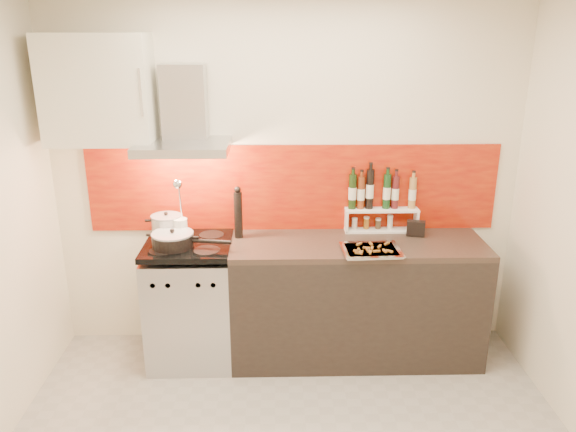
{
  "coord_description": "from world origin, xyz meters",
  "views": [
    {
      "loc": [
        -0.08,
        -2.58,
        2.34
      ],
      "look_at": [
        0.0,
        0.95,
        1.15
      ],
      "focal_mm": 35.0,
      "sensor_mm": 36.0,
      "label": 1
    }
  ],
  "objects_px": {
    "range_stove": "(191,303)",
    "baking_tray": "(371,250)",
    "saute_pan": "(174,240)",
    "counter": "(356,299)",
    "pepper_mill": "(238,213)",
    "stock_pot": "(167,226)"
  },
  "relations": [
    {
      "from": "counter",
      "to": "pepper_mill",
      "type": "height_order",
      "value": "pepper_mill"
    },
    {
      "from": "pepper_mill",
      "to": "baking_tray",
      "type": "bearing_deg",
      "value": -18.79
    },
    {
      "from": "baking_tray",
      "to": "saute_pan",
      "type": "bearing_deg",
      "value": 175.3
    },
    {
      "from": "saute_pan",
      "to": "baking_tray",
      "type": "bearing_deg",
      "value": -4.7
    },
    {
      "from": "stock_pot",
      "to": "pepper_mill",
      "type": "height_order",
      "value": "pepper_mill"
    },
    {
      "from": "counter",
      "to": "saute_pan",
      "type": "bearing_deg",
      "value": -176.43
    },
    {
      "from": "stock_pot",
      "to": "pepper_mill",
      "type": "xyz_separation_m",
      "value": [
        0.51,
        -0.0,
        0.09
      ]
    },
    {
      "from": "counter",
      "to": "stock_pot",
      "type": "xyz_separation_m",
      "value": [
        -1.36,
        0.12,
        0.54
      ]
    },
    {
      "from": "pepper_mill",
      "to": "saute_pan",
      "type": "bearing_deg",
      "value": -155.22
    },
    {
      "from": "saute_pan",
      "to": "baking_tray",
      "type": "relative_size",
      "value": 1.36
    },
    {
      "from": "range_stove",
      "to": "baking_tray",
      "type": "xyz_separation_m",
      "value": [
        1.26,
        -0.19,
        0.47
      ]
    },
    {
      "from": "counter",
      "to": "saute_pan",
      "type": "distance_m",
      "value": 1.38
    },
    {
      "from": "saute_pan",
      "to": "pepper_mill",
      "type": "height_order",
      "value": "pepper_mill"
    },
    {
      "from": "range_stove",
      "to": "baking_tray",
      "type": "distance_m",
      "value": 1.36
    },
    {
      "from": "pepper_mill",
      "to": "baking_tray",
      "type": "relative_size",
      "value": 0.94
    },
    {
      "from": "range_stove",
      "to": "stock_pot",
      "type": "relative_size",
      "value": 4.19
    },
    {
      "from": "saute_pan",
      "to": "baking_tray",
      "type": "height_order",
      "value": "saute_pan"
    },
    {
      "from": "range_stove",
      "to": "saute_pan",
      "type": "distance_m",
      "value": 0.53
    },
    {
      "from": "range_stove",
      "to": "baking_tray",
      "type": "height_order",
      "value": "baking_tray"
    },
    {
      "from": "pepper_mill",
      "to": "range_stove",
      "type": "bearing_deg",
      "value": -160.46
    },
    {
      "from": "counter",
      "to": "stock_pot",
      "type": "relative_size",
      "value": 8.28
    },
    {
      "from": "saute_pan",
      "to": "range_stove",
      "type": "bearing_deg",
      "value": 42.49
    }
  ]
}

